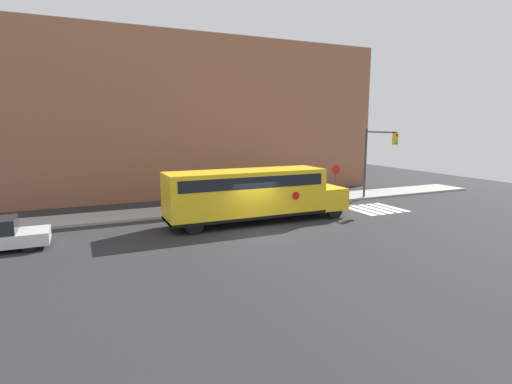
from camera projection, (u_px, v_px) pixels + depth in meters
ground_plane at (261, 231)px, 21.23m from camera, size 60.00×60.00×0.00m
sidewalk_strip at (221, 207)px, 27.06m from camera, size 44.00×3.00×0.15m
building_backdrop at (192, 117)px, 31.90m from camera, size 32.00×4.00×12.40m
crosswalk_stripes at (375, 209)px, 26.87m from camera, size 3.30×3.20×0.01m
school_bus at (252, 192)px, 22.86m from camera, size 10.86×2.57×3.05m
stop_sign at (336, 177)px, 29.26m from camera, size 0.69×0.10×2.72m
traffic_light at (375, 153)px, 29.06m from camera, size 0.28×3.20×5.34m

